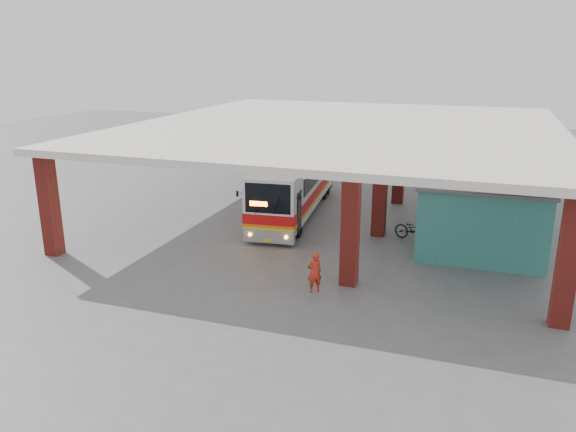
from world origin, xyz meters
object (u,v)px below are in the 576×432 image
(pedestrian, at_px, (314,272))
(red_chair, at_px, (429,203))
(motorcycle, at_px, (415,230))
(coach_bus, at_px, (295,184))

(pedestrian, distance_m, red_chair, 12.72)
(motorcycle, xyz_separation_m, pedestrian, (-2.71, -6.80, 0.24))
(pedestrian, relative_size, red_chair, 1.99)
(red_chair, bearing_deg, motorcycle, -77.02)
(motorcycle, height_order, pedestrian, pedestrian)
(coach_bus, relative_size, motorcycle, 5.69)
(coach_bus, relative_size, red_chair, 14.82)
(motorcycle, xyz_separation_m, red_chair, (0.11, 5.60, -0.17))
(pedestrian, xyz_separation_m, red_chair, (2.82, 12.40, -0.40))
(motorcycle, relative_size, red_chair, 2.61)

